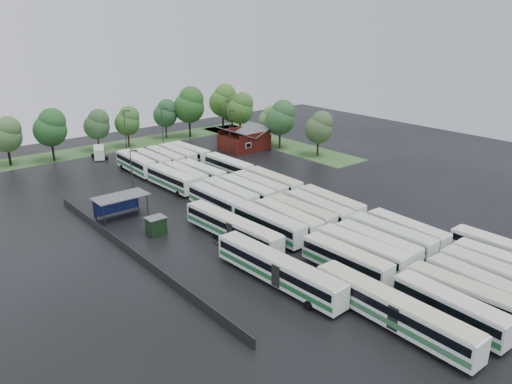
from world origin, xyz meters
TOP-DOWN VIEW (x-y plane):
  - ground at (0.00, 0.00)m, footprint 160.00×160.00m
  - brick_building at (24.00, 42.77)m, footprint 10.07×8.60m
  - wash_shed at (-17.20, 22.02)m, footprint 8.20×4.20m
  - utility_hut at (-16.20, 12.60)m, footprint 2.70×2.20m
  - grass_strip_north at (2.00, 64.80)m, footprint 80.00×10.00m
  - grass_strip_east at (34.00, 42.80)m, footprint 10.00×50.00m
  - west_fence at (-22.20, 8.00)m, footprint 0.10×50.00m
  - bus_r0c0 at (-4.44, -26.35)m, footprint 3.04×12.42m
  - bus_r0c1 at (-1.01, -25.87)m, footprint 3.14×12.25m
  - bus_r0c2 at (1.95, -26.30)m, footprint 3.11×12.29m
  - bus_r0c3 at (5.24, -26.33)m, footprint 2.73×12.63m
  - bus_r0c4 at (8.52, -26.06)m, footprint 3.06×12.55m
  - bus_r1c0 at (-4.34, -12.67)m, footprint 2.89×12.28m
  - bus_r1c1 at (-1.11, -12.43)m, footprint 3.28×12.80m
  - bus_r1c2 at (1.90, -12.47)m, footprint 2.66×12.21m
  - bus_r1c3 at (5.18, -12.18)m, footprint 2.86×12.66m
  - bus_r1c4 at (8.59, -12.39)m, footprint 3.07×12.21m
  - bus_r2c0 at (-4.33, 1.54)m, footprint 2.95×12.71m
  - bus_r2c1 at (-1.11, 1.06)m, footprint 3.12×12.50m
  - bus_r2c2 at (1.92, 1.38)m, footprint 2.70×12.20m
  - bus_r2c3 at (5.01, 0.86)m, footprint 3.27×12.71m
  - bus_r2c4 at (8.29, 1.31)m, footprint 3.29×12.61m
  - bus_r3c0 at (-4.29, 14.47)m, footprint 2.60×12.16m
  - bus_r3c1 at (-1.28, 14.88)m, footprint 2.86×12.60m
  - bus_r3c2 at (2.14, 14.68)m, footprint 2.63×12.23m
  - bus_r3c3 at (5.09, 14.92)m, footprint 2.72×12.36m
  - bus_r3c4 at (8.40, 14.95)m, footprint 2.96×12.71m
  - bus_r4c0 at (-4.24, 28.53)m, footprint 3.06×12.59m
  - bus_r4c1 at (-1.18, 28.55)m, footprint 2.81×12.04m
  - bus_r4c2 at (2.02, 28.08)m, footprint 3.07×12.27m
  - bus_r4c4 at (8.54, 28.32)m, footprint 2.83×12.52m
  - bus_r5c0 at (-4.44, 41.93)m, footprint 3.05×12.79m
  - bus_r5c1 at (-1.03, 41.87)m, footprint 2.65×12.06m
  - bus_r5c2 at (2.14, 41.79)m, footprint 2.82×12.19m
  - bus_r5c3 at (5.39, 42.20)m, footprint 2.86×12.11m
  - bus_r5c4 at (8.35, 42.25)m, footprint 3.00×12.16m
  - artic_bus_west_a at (-9.11, -22.87)m, footprint 2.87×18.74m
  - artic_bus_west_b at (-8.95, 3.98)m, footprint 3.40×18.27m
  - artic_bus_west_c at (-12.29, -9.21)m, footprint 3.51×18.94m
  - minibus at (-5.68, 57.05)m, footprint 4.17×6.13m
  - tree_north_0 at (-22.30, 63.37)m, footprint 6.32×6.32m
  - tree_north_1 at (-14.00, 61.14)m, footprint 6.96×6.96m
  - tree_north_2 at (-2.95, 63.18)m, footprint 5.92×5.92m
  - tree_north_3 at (4.23, 62.30)m, footprint 5.93×5.93m
  - tree_north_4 at (15.78, 64.50)m, footprint 6.07×6.07m
  - tree_north_5 at (21.29, 61.76)m, footprint 7.87×7.87m
  - tree_north_6 at (33.65, 63.99)m, footprint 7.53×7.53m
  - tree_east_0 at (33.25, 27.47)m, footprint 6.14×6.14m
  - tree_east_1 at (31.28, 37.99)m, footprint 6.95×6.95m
  - tree_east_2 at (32.49, 43.28)m, footprint 5.64×5.64m
  - tree_east_3 at (32.05, 54.24)m, footprint 6.87×6.87m
  - tree_east_4 at (32.91, 58.88)m, footprint 6.07×6.07m
  - lamp_post_ne at (18.52, 40.89)m, footprint 1.56×0.30m
  - lamp_post_nw at (-13.00, 25.64)m, footprint 1.43×0.28m
  - lamp_post_back_w at (-0.54, 53.59)m, footprint 1.62×0.32m
  - lamp_post_back_e at (9.46, 55.06)m, footprint 1.50×0.29m
  - puddle_0 at (-4.12, -18.07)m, footprint 6.25×6.25m
  - puddle_1 at (10.06, -19.19)m, footprint 3.64×3.64m
  - puddle_2 at (-7.96, 3.96)m, footprint 7.76×7.76m
  - puddle_3 at (7.66, 0.54)m, footprint 4.88×4.88m
  - puddle_4 at (12.03, -20.56)m, footprint 2.40×2.40m

SIDE VIEW (x-z plane):
  - ground at x=0.00m, z-range 0.00..0.00m
  - puddle_0 at x=-4.12m, z-range 0.00..0.01m
  - puddle_1 at x=10.06m, z-range 0.00..0.01m
  - puddle_2 at x=-7.96m, z-range 0.00..0.01m
  - puddle_3 at x=7.66m, z-range 0.00..0.01m
  - puddle_4 at x=12.03m, z-range 0.00..0.01m
  - grass_strip_north at x=2.00m, z-range 0.00..0.01m
  - grass_strip_east at x=34.00m, z-range 0.00..0.01m
  - west_fence at x=-22.20m, z-range 0.00..1.20m
  - utility_hut at x=-16.20m, z-range 0.01..2.63m
  - minibus at x=-5.68m, z-range 0.14..2.65m
  - bus_r4c1 at x=-1.18m, z-range 0.17..3.50m
  - bus_r5c1 at x=-1.03m, z-range 0.17..3.52m
  - bus_r5c3 at x=5.39m, z-range 0.17..3.52m
  - bus_r5c4 at x=8.35m, z-range 0.17..3.53m
  - bus_r1c4 at x=8.59m, z-range 0.17..3.54m
  - bus_r0c1 at x=-1.01m, z-range 0.17..3.55m
  - bus_r5c2 at x=2.14m, z-range 0.17..3.55m
  - bus_r3c0 at x=-4.29m, z-range 0.17..3.55m
  - bus_r4c2 at x=2.02m, z-range 0.17..3.56m
  - bus_r2c2 at x=1.92m, z-range 0.17..3.56m
  - brick_building at x=24.00m, z-range -0.83..4.56m
  - bus_r0c2 at x=1.95m, z-range 0.17..3.56m
  - bus_r1c2 at x=1.90m, z-range 0.17..3.56m
  - artic_bus_west_b at x=-8.95m, z-range 0.18..3.56m
  - bus_r1c0 at x=-4.34m, z-range 0.17..3.57m
  - bus_r3c2 at x=2.14m, z-range 0.17..3.57m
  - bus_r0c0 at x=-4.44m, z-range 0.17..3.60m
  - bus_r3c3 at x=5.09m, z-range 0.17..3.61m
  - bus_r2c1 at x=-1.11m, z-range 0.17..3.63m
  - bus_r0c4 at x=8.52m, z-range 0.17..3.64m
  - bus_r4c4 at x=8.54m, z-range 0.17..3.65m
  - bus_r2c4 at x=8.29m, z-range 0.17..3.65m
  - bus_r4c0 at x=-4.24m, z-range 0.17..3.66m
  - bus_r3c1 at x=-1.28m, z-range 0.17..3.67m
  - artic_bus_west_a at x=-9.11m, z-range 0.19..3.66m
  - bus_r2c3 at x=5.01m, z-range 0.18..3.68m
  - bus_r0c3 at x=5.24m, z-range 0.18..3.69m
  - bus_r1c3 at x=5.18m, z-range 0.18..3.69m
  - bus_r2c0 at x=-4.33m, z-range 0.18..3.70m
  - bus_r3c4 at x=8.40m, z-range 0.18..3.70m
  - artic_bus_west_c at x=-12.29m, z-range 0.19..3.69m
  - bus_r1c1 at x=-1.11m, z-range 0.18..3.71m
  - bus_r5c0 at x=-4.44m, z-range 0.18..3.72m
  - wash_shed at x=-17.20m, z-range 1.20..4.78m
  - lamp_post_nw at x=-13.00m, z-range 0.75..10.01m
  - lamp_post_back_e at x=9.46m, z-range 0.78..10.50m
  - lamp_post_ne at x=18.52m, z-range 0.82..10.93m
  - tree_east_2 at x=32.49m, z-range 1.34..10.67m
  - lamp_post_back_w at x=-0.54m, z-range 0.85..11.36m
  - tree_north_2 at x=-2.95m, z-range 1.41..11.22m
  - tree_north_3 at x=4.23m, z-range 1.41..11.24m
  - tree_east_4 at x=32.91m, z-range 1.44..11.50m
  - tree_north_4 at x=15.78m, z-range 1.44..11.50m
  - tree_east_0 at x=33.25m, z-range 1.45..11.62m
  - tree_north_0 at x=-22.30m, z-range 1.50..11.97m
  - tree_east_3 at x=32.05m, z-range 1.63..13.01m
  - tree_east_1 at x=31.28m, z-range 1.65..13.17m
  - tree_north_1 at x=-14.00m, z-range 1.65..13.17m
  - tree_north_6 at x=33.65m, z-range 1.79..14.26m
  - tree_north_5 at x=21.29m, z-range 1.87..14.90m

